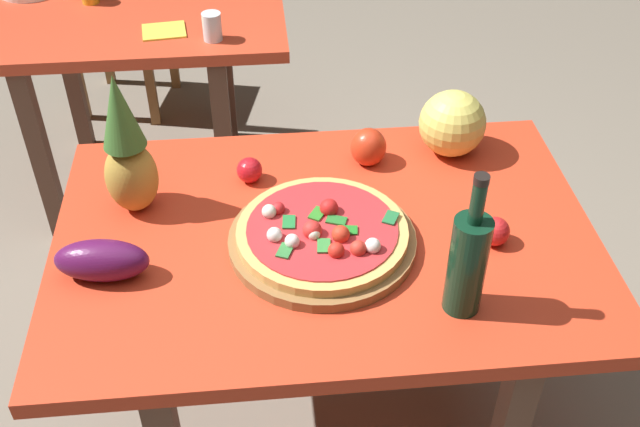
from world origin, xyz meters
name	(u,v)px	position (x,y,z in m)	size (l,w,h in m)	color
display_table	(325,264)	(0.00, 0.00, 0.66)	(1.23, 0.83, 0.76)	brown
background_table	(130,40)	(-0.57, 1.24, 0.65)	(1.10, 0.73, 0.76)	brown
dining_chair	(110,13)	(-0.74, 1.83, 0.48)	(0.48, 0.48, 0.85)	olive
pizza_board	(322,241)	(-0.01, -0.04, 0.77)	(0.42, 0.42, 0.03)	olive
pizza	(322,232)	(-0.01, -0.04, 0.80)	(0.38, 0.38, 0.06)	#E0AA5A
wine_bottle	(468,262)	(0.25, -0.25, 0.88)	(0.08, 0.08, 0.33)	#0F321F
pineapple_left	(127,152)	(-0.43, 0.14, 0.91)	(0.12, 0.12, 0.35)	#B88F38
melon	(452,123)	(0.35, 0.29, 0.84)	(0.17, 0.17, 0.17)	#DFD360
bell_pepper	(368,147)	(0.14, 0.27, 0.80)	(0.09, 0.09, 0.10)	red
eggplant	(102,260)	(-0.48, -0.09, 0.80)	(0.20, 0.09, 0.09)	#521546
tomato_beside_pepper	(249,170)	(-0.16, 0.21, 0.79)	(0.06, 0.06, 0.06)	red
tomato_at_corner	(495,231)	(0.37, -0.07, 0.79)	(0.07, 0.07, 0.07)	red
drinking_glass_water	(212,27)	(-0.26, 0.98, 0.80)	(0.06, 0.06, 0.09)	silver
napkin_folded	(164,31)	(-0.43, 1.06, 0.76)	(0.14, 0.12, 0.01)	yellow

